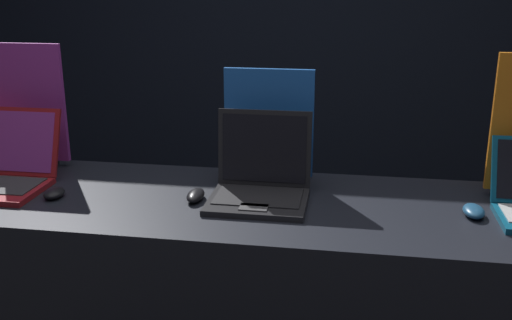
{
  "coord_description": "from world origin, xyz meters",
  "views": [
    {
      "loc": [
        0.32,
        -1.55,
        1.65
      ],
      "look_at": [
        0.01,
        0.34,
        1.05
      ],
      "focal_mm": 42.0,
      "sensor_mm": 36.0,
      "label": 1
    }
  ],
  "objects": [
    {
      "name": "promo_stand_middle",
      "position": [
        0.02,
        0.57,
        1.1
      ],
      "size": [
        0.33,
        0.07,
        0.42
      ],
      "color": "black",
      "rests_on": "display_counter"
    },
    {
      "name": "mouse_front",
      "position": [
        -0.7,
        0.26,
        0.91
      ],
      "size": [
        0.07,
        0.09,
        0.03
      ],
      "color": "black",
      "rests_on": "display_counter"
    },
    {
      "name": "laptop_front",
      "position": [
        -0.95,
        0.35,
        0.96
      ],
      "size": [
        0.37,
        0.35,
        0.26
      ],
      "color": "maroon",
      "rests_on": "display_counter"
    },
    {
      "name": "display_counter",
      "position": [
        0.0,
        0.34,
        0.45
      ],
      "size": [
        2.38,
        0.69,
        0.9
      ],
      "color": "black",
      "rests_on": "ground_plane"
    },
    {
      "name": "promo_stand_front",
      "position": [
        -0.95,
        0.61,
        1.13
      ],
      "size": [
        0.29,
        0.07,
        0.49
      ],
      "color": "black",
      "rests_on": "display_counter"
    },
    {
      "name": "wall_back",
      "position": [
        0.0,
        2.25,
        1.4
      ],
      "size": [
        8.0,
        0.05,
        2.8
      ],
      "color": "black",
      "rests_on": "ground_plane"
    },
    {
      "name": "mouse_middle",
      "position": [
        -0.2,
        0.32,
        0.92
      ],
      "size": [
        0.06,
        0.12,
        0.04
      ],
      "color": "black",
      "rests_on": "display_counter"
    },
    {
      "name": "mouse_back",
      "position": [
        0.72,
        0.33,
        0.91
      ],
      "size": [
        0.07,
        0.11,
        0.03
      ],
      "color": "navy",
      "rests_on": "display_counter"
    },
    {
      "name": "laptop_middle",
      "position": [
        0.02,
        0.38,
        0.97
      ],
      "size": [
        0.33,
        0.3,
        0.29
      ],
      "color": "black",
      "rests_on": "display_counter"
    }
  ]
}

